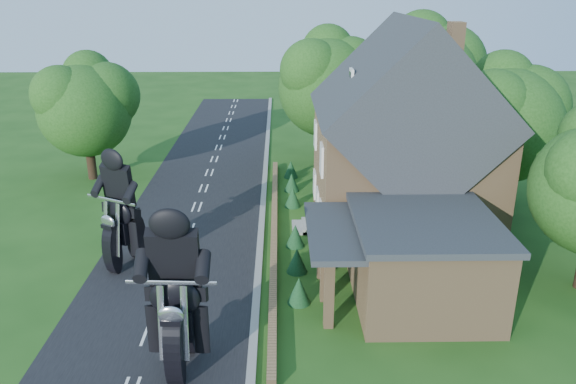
{
  "coord_description": "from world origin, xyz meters",
  "views": [
    {
      "loc": [
        4.58,
        -19.82,
        11.57
      ],
      "look_at": [
        4.96,
        3.78,
        2.8
      ],
      "focal_mm": 35.0,
      "sensor_mm": 36.0,
      "label": 1
    }
  ],
  "objects_px": {
    "annex": "(419,259)",
    "garden_wall": "(274,233)",
    "motorcycle_lead": "(181,346)",
    "house": "(403,145)",
    "motorcycle_follow": "(125,249)"
  },
  "relations": [
    {
      "from": "garden_wall",
      "to": "motorcycle_lead",
      "type": "bearing_deg",
      "value": -106.23
    },
    {
      "from": "garden_wall",
      "to": "annex",
      "type": "xyz_separation_m",
      "value": [
        5.57,
        -5.8,
        1.57
      ]
    },
    {
      "from": "garden_wall",
      "to": "house",
      "type": "height_order",
      "value": "house"
    },
    {
      "from": "annex",
      "to": "motorcycle_lead",
      "type": "height_order",
      "value": "annex"
    },
    {
      "from": "motorcycle_lead",
      "to": "garden_wall",
      "type": "bearing_deg",
      "value": -103.45
    },
    {
      "from": "motorcycle_lead",
      "to": "motorcycle_follow",
      "type": "xyz_separation_m",
      "value": [
        -3.54,
        7.03,
        -0.04
      ]
    },
    {
      "from": "garden_wall",
      "to": "motorcycle_lead",
      "type": "height_order",
      "value": "motorcycle_lead"
    },
    {
      "from": "house",
      "to": "motorcycle_follow",
      "type": "relative_size",
      "value": 5.95
    },
    {
      "from": "house",
      "to": "motorcycle_follow",
      "type": "xyz_separation_m",
      "value": [
        -12.61,
        -3.83,
        -3.54
      ]
    },
    {
      "from": "garden_wall",
      "to": "house",
      "type": "bearing_deg",
      "value": 9.17
    },
    {
      "from": "motorcycle_lead",
      "to": "house",
      "type": "bearing_deg",
      "value": -127.06
    },
    {
      "from": "motorcycle_lead",
      "to": "motorcycle_follow",
      "type": "bearing_deg",
      "value": -60.47
    },
    {
      "from": "house",
      "to": "annex",
      "type": "distance_m",
      "value": 7.3
    },
    {
      "from": "garden_wall",
      "to": "motorcycle_follow",
      "type": "relative_size",
      "value": 12.78
    },
    {
      "from": "annex",
      "to": "garden_wall",
      "type": "bearing_deg",
      "value": 133.84
    }
  ]
}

